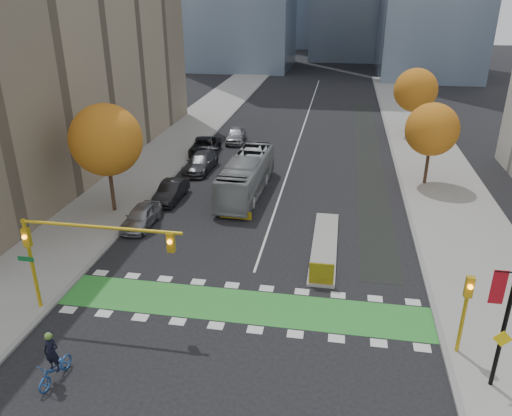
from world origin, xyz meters
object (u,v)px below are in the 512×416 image
at_px(parked_car_e, 236,135).
at_px(hazard_board, 321,274).
at_px(parked_car_a, 141,216).
at_px(parked_car_d, 205,147).
at_px(parked_car_b, 171,191).
at_px(parked_car_c, 200,163).
at_px(bus, 246,175).
at_px(traffic_signal_east, 466,304).
at_px(tree_east_far, 416,90).
at_px(cyclist, 54,365).
at_px(tree_west, 106,140).
at_px(banner_lamppost, 512,295).
at_px(traffic_signal_west, 75,245).
at_px(tree_east_near, 432,130).

bearing_deg(parked_car_e, hazard_board, -73.74).
bearing_deg(parked_car_a, parked_car_d, 91.09).
bearing_deg(parked_car_b, hazard_board, -39.08).
xyz_separation_m(parked_car_c, parked_car_e, (1.27, 10.00, 0.02)).
relative_size(hazard_board, parked_car_c, 0.25).
height_order(bus, parked_car_a, bus).
xyz_separation_m(traffic_signal_east, parked_car_b, (-18.97, 15.46, -1.98)).
distance_m(tree_east_far, parked_car_a, 35.62).
xyz_separation_m(tree_east_far, bus, (-15.32, -20.59, -3.67)).
relative_size(cyclist, parked_car_a, 0.56).
relative_size(hazard_board, parked_car_e, 0.29).
bearing_deg(parked_car_e, cyclist, -94.91).
bearing_deg(traffic_signal_east, tree_east_far, 87.03).
bearing_deg(parked_car_c, tree_east_far, 40.83).
relative_size(traffic_signal_east, parked_car_c, 0.74).
height_order(cyclist, parked_car_a, cyclist).
distance_m(parked_car_a, parked_car_c, 12.25).
height_order(traffic_signal_east, parked_car_d, traffic_signal_east).
bearing_deg(tree_west, bus, 30.50).
distance_m(tree_east_far, banner_lamppost, 40.52).
bearing_deg(traffic_signal_west, cyclist, -77.03).
relative_size(traffic_signal_west, cyclist, 3.41).
distance_m(banner_lamppost, parked_car_c, 31.73).
height_order(parked_car_b, parked_car_e, parked_car_e).
bearing_deg(cyclist, parked_car_d, 100.12).
relative_size(tree_west, parked_car_d, 1.40).
bearing_deg(bus, tree_east_far, 55.62).
relative_size(hazard_board, parked_car_b, 0.30).
relative_size(cyclist, parked_car_e, 0.52).
bearing_deg(cyclist, hazard_board, 47.45).
bearing_deg(tree_west, hazard_board, -25.99).
distance_m(tree_east_near, parked_car_e, 21.76).
bearing_deg(traffic_signal_east, hazard_board, 144.08).
distance_m(hazard_board, parked_car_d, 26.40).
xyz_separation_m(tree_east_far, traffic_signal_west, (-20.43, -38.51, -1.21)).
bearing_deg(bus, parked_car_e, 107.39).
height_order(tree_east_near, tree_east_far, tree_east_far).
xyz_separation_m(hazard_board, cyclist, (-10.83, -9.47, 0.03)).
height_order(bus, parked_car_d, bus).
xyz_separation_m(traffic_signal_west, banner_lamppost, (19.43, -1.99, 0.58)).
xyz_separation_m(cyclist, parked_car_c, (-1.24, 27.44, -0.03)).
distance_m(hazard_board, parked_car_c, 21.65).
height_order(tree_west, parked_car_a, tree_west).
bearing_deg(parked_car_c, cyclist, -84.14).
bearing_deg(traffic_signal_west, parked_car_d, 92.21).
relative_size(banner_lamppost, parked_car_e, 1.71).
bearing_deg(banner_lamppost, parked_car_d, 124.64).
distance_m(parked_car_c, parked_car_d, 5.08).
height_order(tree_east_near, cyclist, tree_east_near).
bearing_deg(parked_car_c, parked_car_d, 103.72).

